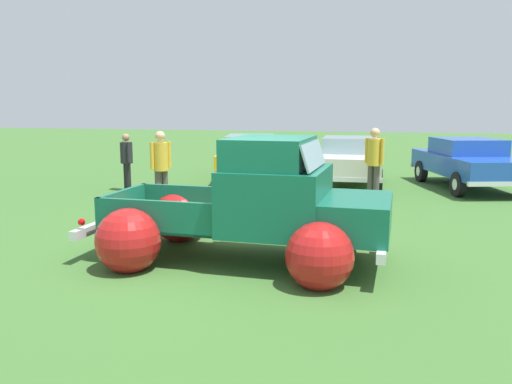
# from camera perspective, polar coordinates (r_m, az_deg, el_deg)

# --- Properties ---
(ground_plane) EXTENTS (80.00, 80.00, 0.00)m
(ground_plane) POSITION_cam_1_polar(r_m,az_deg,el_deg) (8.38, -2.17, -7.26)
(ground_plane) COLOR #3D6B2D
(vintage_pickup_truck) EXTENTS (4.69, 2.91, 1.96)m
(vintage_pickup_truck) POSITION_cam_1_polar(r_m,az_deg,el_deg) (8.09, 0.42, -2.34)
(vintage_pickup_truck) COLOR black
(vintage_pickup_truck) RESTS_ON ground
(show_car_0) EXTENTS (2.56, 4.90, 1.43)m
(show_car_0) POSITION_cam_1_polar(r_m,az_deg,el_deg) (16.92, -0.65, 3.91)
(show_car_0) COLOR black
(show_car_0) RESTS_ON ground
(show_car_1) EXTENTS (1.97, 4.27, 1.43)m
(show_car_1) POSITION_cam_1_polar(r_m,az_deg,el_deg) (16.19, 10.02, 3.51)
(show_car_1) COLOR black
(show_car_1) RESTS_ON ground
(show_car_2) EXTENTS (3.05, 4.72, 1.43)m
(show_car_2) POSITION_cam_1_polar(r_m,az_deg,el_deg) (16.48, 21.85, 3.09)
(show_car_2) COLOR black
(show_car_2) RESTS_ON ground
(spectator_0) EXTENTS (0.50, 0.46, 1.83)m
(spectator_0) POSITION_cam_1_polar(r_m,az_deg,el_deg) (13.58, 12.57, 3.47)
(spectator_0) COLOR #4C4742
(spectator_0) RESTS_ON ground
(spectator_1) EXTENTS (0.48, 0.48, 1.79)m
(spectator_1) POSITION_cam_1_polar(r_m,az_deg,el_deg) (12.57, -10.18, 2.99)
(spectator_1) COLOR #4C4742
(spectator_1) RESTS_ON ground
(spectator_2) EXTENTS (0.48, 0.48, 1.60)m
(spectator_2) POSITION_cam_1_polar(r_m,az_deg,el_deg) (15.26, -13.72, 3.51)
(spectator_2) COLOR black
(spectator_2) RESTS_ON ground
(lane_cone_0) EXTENTS (0.36, 0.36, 0.63)m
(lane_cone_0) POSITION_cam_1_polar(r_m,az_deg,el_deg) (10.90, -6.24, -1.72)
(lane_cone_0) COLOR black
(lane_cone_0) RESTS_ON ground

